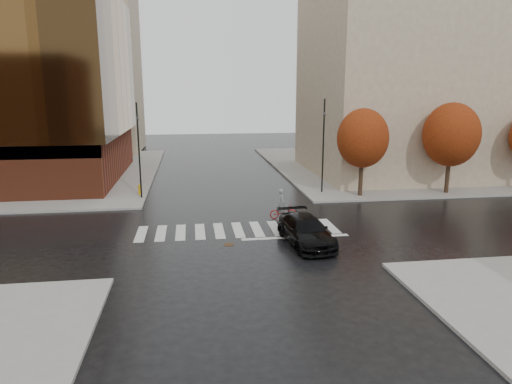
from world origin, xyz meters
The scene contains 13 objects.
ground centered at (0.00, 0.00, 0.00)m, with size 120.00×120.00×0.00m, color black.
sidewalk_ne centered at (21.00, 21.00, 0.07)m, with size 30.00×30.00×0.15m, color gray.
crosswalk centered at (0.00, 0.50, 0.01)m, with size 12.00×3.00×0.01m, color silver.
building_ne_tan centered at (17.00, 17.00, 9.15)m, with size 16.00×16.00×18.00m, color tan.
building_nw_far centered at (-16.00, 37.00, 10.15)m, with size 14.00×12.00×20.00m, color tan.
tree_ne_a centered at (10.00, 7.40, 4.46)m, with size 3.80×3.80×6.50m.
tree_ne_b centered at (17.00, 7.40, 4.62)m, with size 4.20×4.20×6.89m.
sedan centered at (3.27, -2.45, 0.73)m, with size 2.05×5.03×1.46m, color black.
cyclist centered at (3.04, 2.50, 0.65)m, with size 1.70×0.67×1.92m.
traffic_light_nw centered at (-6.30, 9.00, 4.05)m, with size 0.20×0.18×6.93m.
traffic_light_ne centered at (7.49, 9.00, 4.21)m, with size 0.21×0.22×7.16m.
fire_hydrant centered at (-6.50, 10.00, 0.60)m, with size 0.29×0.29×0.82m.
manhole centered at (-0.76, -2.00, 0.01)m, with size 0.54×0.54×0.01m, color #4F321C.
Camera 1 is at (-2.58, -24.74, 7.96)m, focal length 32.00 mm.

